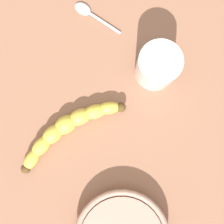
{
  "coord_description": "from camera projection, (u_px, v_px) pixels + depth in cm",
  "views": [
    {
      "loc": [
        -1.09,
        -2.14,
        62.33
      ],
      "look_at": [
        3.51,
        -0.87,
        5.0
      ],
      "focal_mm": 47.17,
      "sensor_mm": 36.0,
      "label": 1
    }
  ],
  "objects": [
    {
      "name": "wooden_tabletop",
      "position": [
        103.0,
        129.0,
        0.61
      ],
      "size": [
        120.0,
        120.0,
        3.0
      ],
      "primitive_type": "cube",
      "color": "#96654C",
      "rests_on": "ground"
    },
    {
      "name": "banana",
      "position": [
        68.0,
        128.0,
        0.58
      ],
      "size": [
        18.59,
        16.8,
        3.47
      ],
      "rotation": [
        0.0,
        0.0,
        2.41
      ],
      "color": "yellow",
      "rests_on": "wooden_tabletop"
    },
    {
      "name": "smoothie_glass",
      "position": [
        157.0,
        67.0,
        0.56
      ],
      "size": [
        8.08,
        8.08,
        8.58
      ],
      "color": "silver",
      "rests_on": "wooden_tabletop"
    },
    {
      "name": "teaspoon",
      "position": [
        85.0,
        11.0,
        0.61
      ],
      "size": [
        4.9,
        11.09,
        0.8
      ],
      "rotation": [
        0.0,
        0.0,
        1.25
      ],
      "color": "silver",
      "rests_on": "wooden_tabletop"
    }
  ]
}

